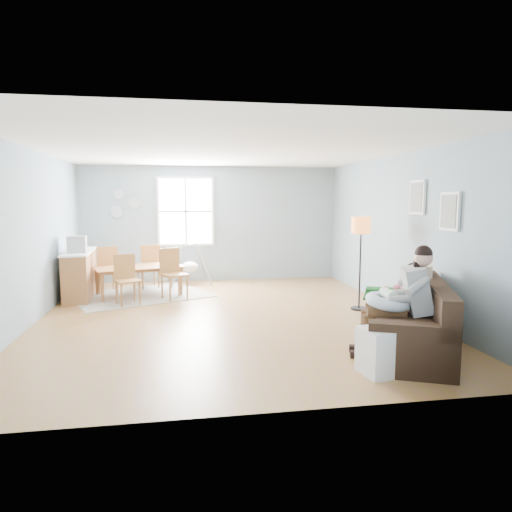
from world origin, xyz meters
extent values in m
cube|color=olive|center=(0.00, 0.00, -0.04)|extent=(8.40, 9.40, 0.08)
cube|color=white|center=(0.00, 0.00, 3.00)|extent=(8.40, 9.40, 0.60)
cube|color=#8BA6B7|center=(0.00, 4.66, 1.35)|extent=(8.40, 0.08, 3.90)
cube|color=#8BA6B7|center=(0.00, -4.66, 1.35)|extent=(8.40, 0.08, 3.90)
cube|color=#8BA6B7|center=(4.16, 0.00, 1.35)|extent=(0.08, 9.40, 3.90)
cube|color=white|center=(-0.60, 3.47, 1.65)|extent=(1.32, 0.06, 1.62)
cube|color=white|center=(-0.60, 3.44, 1.65)|extent=(1.20, 0.02, 1.50)
cube|color=white|center=(-0.60, 3.43, 1.65)|extent=(1.20, 0.03, 0.04)
cube|color=white|center=(-0.60, 3.43, 1.65)|extent=(0.04, 0.03, 1.50)
cube|color=white|center=(2.97, -1.50, 1.75)|extent=(0.04, 0.44, 0.54)
cube|color=slate|center=(2.94, -1.50, 1.75)|extent=(0.01, 0.36, 0.46)
cube|color=white|center=(2.97, -0.60, 1.95)|extent=(0.04, 0.44, 0.54)
cube|color=slate|center=(2.94, -0.60, 1.95)|extent=(0.01, 0.36, 0.46)
cylinder|color=#96A6B4|center=(-2.10, 3.47, 2.05)|extent=(0.24, 0.02, 0.24)
cylinder|color=#96A6B4|center=(-1.75, 3.47, 1.85)|extent=(0.26, 0.02, 0.26)
cylinder|color=#96A6B4|center=(-2.15, 3.47, 1.65)|extent=(0.28, 0.02, 0.28)
cube|color=black|center=(2.09, -2.05, 0.22)|extent=(1.72, 2.37, 0.44)
cube|color=black|center=(2.42, -2.19, 0.66)|extent=(1.05, 2.08, 0.45)
cube|color=black|center=(1.70, -2.95, 0.52)|extent=(0.94, 0.56, 0.17)
cube|color=black|center=(2.48, -1.14, 0.52)|extent=(0.94, 0.56, 0.17)
cube|color=#145915|center=(2.35, -1.37, 0.56)|extent=(1.26, 1.19, 0.04)
cube|color=#B8AD8C|center=(2.58, -1.64, 0.79)|extent=(0.36, 0.50, 0.50)
cube|color=gray|center=(2.05, -2.35, 0.83)|extent=(0.46, 0.52, 0.59)
sphere|color=#DFA188|center=(2.10, -2.37, 1.23)|extent=(0.22, 0.22, 0.22)
sphere|color=black|center=(2.10, -2.37, 1.27)|extent=(0.21, 0.21, 0.21)
cylinder|color=#341F13|center=(1.68, -2.35, 0.56)|extent=(0.48, 0.29, 0.16)
cylinder|color=#341F13|center=(1.74, -2.14, 0.56)|extent=(0.48, 0.29, 0.16)
cylinder|color=#341F13|center=(1.47, -2.28, 0.27)|extent=(0.13, 0.13, 0.54)
cylinder|color=#341F13|center=(1.54, -2.07, 0.27)|extent=(0.13, 0.13, 0.54)
cube|color=black|center=(1.40, -2.26, 0.04)|extent=(0.26, 0.17, 0.08)
cube|color=black|center=(1.46, -2.05, 0.04)|extent=(0.26, 0.17, 0.08)
torus|color=#CAE5FC|center=(1.74, -2.24, 0.68)|extent=(0.75, 0.74, 0.22)
cylinder|color=silver|center=(1.74, -2.24, 0.76)|extent=(0.16, 0.32, 0.13)
sphere|color=#DFA188|center=(1.78, -2.06, 0.79)|extent=(0.11, 0.11, 0.11)
cube|color=silver|center=(2.22, -1.86, 0.72)|extent=(0.30, 0.32, 0.37)
sphere|color=#DFA188|center=(2.25, -1.87, 0.98)|extent=(0.17, 0.17, 0.17)
sphere|color=black|center=(2.25, -1.87, 1.01)|extent=(0.17, 0.17, 0.17)
cylinder|color=#DF3661|center=(1.96, -1.86, 0.56)|extent=(0.32, 0.18, 0.09)
cylinder|color=#DF3661|center=(2.00, -1.72, 0.56)|extent=(0.32, 0.18, 0.09)
cylinder|color=#DF3661|center=(1.82, -1.82, 0.38)|extent=(0.08, 0.08, 0.31)
cylinder|color=#DF3661|center=(1.87, -1.68, 0.38)|extent=(0.08, 0.08, 0.31)
cylinder|color=black|center=(2.34, 0.11, 0.02)|extent=(0.29, 0.29, 0.03)
cylinder|color=black|center=(2.34, 0.11, 0.71)|extent=(0.03, 0.03, 1.43)
cylinder|color=orange|center=(2.34, 0.11, 1.48)|extent=(0.33, 0.33, 0.29)
cube|color=white|center=(1.44, -2.78, 0.26)|extent=(0.52, 0.48, 0.51)
cube|color=black|center=(1.24, -2.81, 0.26)|extent=(0.09, 0.35, 0.41)
cube|color=gray|center=(-1.57, 1.97, 0.01)|extent=(3.10, 2.79, 0.01)
imported|color=brown|center=(-1.57, 1.97, 0.30)|extent=(1.89, 1.40, 0.59)
cube|color=brown|center=(-1.70, 1.13, 0.44)|extent=(0.54, 0.54, 0.04)
cube|color=brown|center=(-1.77, 1.31, 0.69)|extent=(0.38, 0.19, 0.45)
cylinder|color=brown|center=(-1.79, 0.91, 0.22)|extent=(0.04, 0.04, 0.44)
cylinder|color=brown|center=(-1.48, 1.04, 0.22)|extent=(0.04, 0.04, 0.44)
cylinder|color=brown|center=(-1.92, 1.22, 0.22)|extent=(0.04, 0.04, 0.44)
cylinder|color=brown|center=(-1.61, 1.35, 0.22)|extent=(0.04, 0.04, 0.44)
cube|color=brown|center=(-0.86, 1.50, 0.48)|extent=(0.60, 0.60, 0.04)
cube|color=brown|center=(-0.95, 1.68, 0.74)|extent=(0.40, 0.23, 0.49)
cylinder|color=brown|center=(-0.94, 1.26, 0.24)|extent=(0.04, 0.04, 0.48)
cylinder|color=brown|center=(-0.62, 1.42, 0.24)|extent=(0.04, 0.04, 0.48)
cylinder|color=brown|center=(-1.10, 1.58, 0.24)|extent=(0.04, 0.04, 0.48)
cylinder|color=brown|center=(-0.78, 1.75, 0.24)|extent=(0.04, 0.04, 0.48)
cube|color=brown|center=(-2.27, 2.43, 0.47)|extent=(0.56, 0.56, 0.04)
cube|color=brown|center=(-2.21, 2.24, 0.73)|extent=(0.41, 0.18, 0.48)
cylinder|color=brown|center=(-2.17, 2.66, 0.24)|extent=(0.04, 0.04, 0.47)
cylinder|color=brown|center=(-2.50, 2.54, 0.24)|extent=(0.04, 0.04, 0.47)
cylinder|color=brown|center=(-2.05, 2.32, 0.24)|extent=(0.04, 0.04, 0.47)
cylinder|color=brown|center=(-2.38, 2.20, 0.24)|extent=(0.04, 0.04, 0.47)
cube|color=brown|center=(-1.44, 2.80, 0.46)|extent=(0.55, 0.55, 0.04)
cube|color=brown|center=(-1.38, 2.62, 0.72)|extent=(0.40, 0.17, 0.47)
cylinder|color=brown|center=(-1.33, 3.02, 0.23)|extent=(0.04, 0.04, 0.46)
cylinder|color=brown|center=(-1.66, 2.91, 0.23)|extent=(0.04, 0.04, 0.46)
cylinder|color=brown|center=(-1.22, 2.69, 0.23)|extent=(0.04, 0.04, 0.46)
cylinder|color=brown|center=(-1.55, 2.58, 0.23)|extent=(0.04, 0.04, 0.46)
cube|color=brown|center=(-2.70, 1.98, 0.45)|extent=(0.56, 1.64, 0.90)
cube|color=white|center=(-2.70, 1.98, 0.91)|extent=(0.60, 1.68, 0.04)
cube|color=#A1A1A5|center=(-2.66, 1.67, 1.08)|extent=(0.36, 0.34, 0.31)
cube|color=black|center=(-2.82, 1.65, 1.08)|extent=(0.04, 0.26, 0.22)
cylinder|color=#A1A1A5|center=(-0.53, 3.07, 0.93)|extent=(0.08, 0.53, 0.04)
ellipsoid|color=silver|center=(-0.53, 3.07, 0.40)|extent=(0.38, 0.38, 0.23)
cylinder|color=#A1A1A5|center=(-0.53, 3.07, 0.66)|extent=(0.01, 0.01, 0.42)
cylinder|color=#A1A1A5|center=(-0.80, 2.76, 0.47)|extent=(0.30, 0.36, 0.92)
cylinder|color=#A1A1A5|center=(-0.22, 2.80, 0.47)|extent=(0.35, 0.32, 0.92)
cylinder|color=#A1A1A5|center=(-0.85, 3.35, 0.47)|extent=(0.35, 0.32, 0.92)
cylinder|color=#A1A1A5|center=(-0.26, 3.39, 0.47)|extent=(0.30, 0.36, 0.92)
camera|label=1|loc=(-0.73, -7.33, 1.90)|focal=32.00mm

